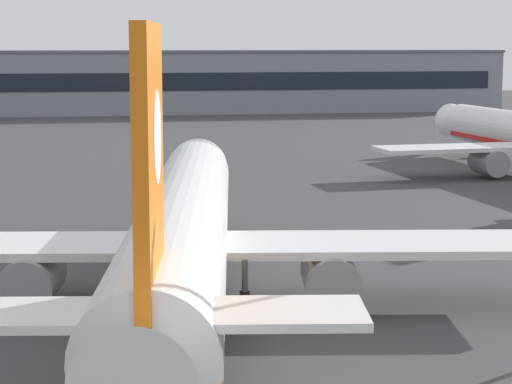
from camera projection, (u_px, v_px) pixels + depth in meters
The scene contains 4 objects.
taxiway_centreline at pixel (166, 243), 55.92m from camera, with size 0.30×180.00×0.01m, color yellow.
airliner_foreground at pixel (182, 232), 41.35m from camera, with size 32.36×41.39×11.65m.
safety_cone_by_nose_gear at pixel (169, 234), 57.49m from camera, with size 0.44×0.44×0.55m.
terminal_building at pixel (108, 82), 158.77m from camera, with size 129.40×12.40×10.07m.
Camera 1 is at (-5.03, -24.88, 11.13)m, focal length 69.86 mm.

